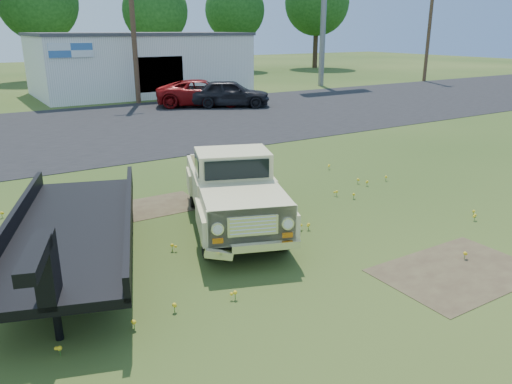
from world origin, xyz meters
TOP-DOWN VIEW (x-y plane):
  - ground at (0.00, 0.00)m, footprint 140.00×140.00m
  - asphalt_lot at (0.00, 15.00)m, footprint 90.00×14.00m
  - dirt_patch_a at (1.50, -3.00)m, footprint 3.00×2.00m
  - dirt_patch_b at (-2.00, 3.50)m, footprint 2.20×1.60m
  - commercial_building at (6.00, 26.99)m, footprint 14.20×8.20m
  - utility_pole_mid at (4.00, 22.00)m, footprint 1.60×0.30m
  - utility_pole_east at (30.00, 22.00)m, footprint 1.60×0.30m
  - treeline_d at (2.00, 40.50)m, footprint 6.72×6.72m
  - treeline_e at (12.00, 39.00)m, footprint 6.08×6.08m
  - treeline_f at (22.00, 41.50)m, footprint 6.40×6.40m
  - treeline_g at (32.00, 40.00)m, footprint 7.36×7.36m
  - vintage_pickup_truck at (-0.94, 1.29)m, footprint 3.52×5.32m
  - flatbed_trailer at (-4.54, 1.07)m, footprint 4.18×6.90m
  - red_pickup at (6.91, 18.90)m, footprint 6.02×4.50m
  - dark_sedan at (8.10, 17.72)m, footprint 4.92×3.90m

SIDE VIEW (x-z plane):
  - ground at x=0.00m, z-range 0.00..0.00m
  - asphalt_lot at x=0.00m, z-range -0.01..0.01m
  - dirt_patch_a at x=1.50m, z-range -0.01..0.01m
  - dirt_patch_b at x=-2.00m, z-range -0.01..0.01m
  - red_pickup at x=6.91m, z-range 0.00..1.52m
  - dark_sedan at x=8.10m, z-range 0.00..1.57m
  - flatbed_trailer at x=-4.54m, z-range 0.00..1.79m
  - vintage_pickup_truck at x=-0.94m, z-range 0.00..1.80m
  - commercial_building at x=6.00m, z-range 0.03..4.18m
  - utility_pole_mid at x=4.00m, z-range 0.10..9.10m
  - utility_pole_east at x=30.00m, z-range 0.10..9.10m
  - treeline_e at x=12.00m, z-range 1.46..10.51m
  - treeline_f at x=22.00m, z-range 1.54..11.06m
  - treeline_d at x=2.00m, z-range 1.62..11.62m
  - treeline_g at x=32.00m, z-range 1.78..12.73m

